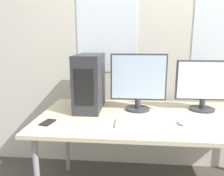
% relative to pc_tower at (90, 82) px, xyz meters
% --- Properties ---
extents(wall_back, '(8.00, 0.07, 2.70)m').
position_rel_pc_tower_xyz_m(wall_back, '(0.66, 0.40, 0.39)').
color(wall_back, beige).
rests_on(wall_back, ground_plane).
extents(desk, '(2.03, 0.86, 0.73)m').
position_rel_pc_tower_xyz_m(desk, '(0.66, -0.17, -0.28)').
color(desk, beige).
rests_on(desk, ground_plane).
extents(pc_tower, '(0.21, 0.46, 0.46)m').
position_rel_pc_tower_xyz_m(pc_tower, '(0.00, 0.00, 0.00)').
color(pc_tower, '#2D2D33').
rests_on(pc_tower, desk).
extents(monitor_main, '(0.46, 0.21, 0.47)m').
position_rel_pc_tower_xyz_m(monitor_main, '(0.41, -0.02, 0.01)').
color(monitor_main, '#333338').
rests_on(monitor_main, desk).
extents(monitor_right_near, '(0.46, 0.21, 0.42)m').
position_rel_pc_tower_xyz_m(monitor_right_near, '(0.95, 0.02, -0.01)').
color(monitor_right_near, '#333338').
rests_on(monitor_right_near, desk).
extents(keyboard, '(0.40, 0.17, 0.02)m').
position_rel_pc_tower_xyz_m(keyboard, '(0.45, -0.35, -0.22)').
color(keyboard, silver).
rests_on(keyboard, desk).
extents(mouse, '(0.06, 0.08, 0.03)m').
position_rel_pc_tower_xyz_m(mouse, '(0.70, -0.32, -0.22)').
color(mouse, '#B2B2B7').
rests_on(mouse, desk).
extents(cell_phone, '(0.09, 0.13, 0.01)m').
position_rel_pc_tower_xyz_m(cell_phone, '(-0.24, -0.38, -0.23)').
color(cell_phone, black).
rests_on(cell_phone, desk).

